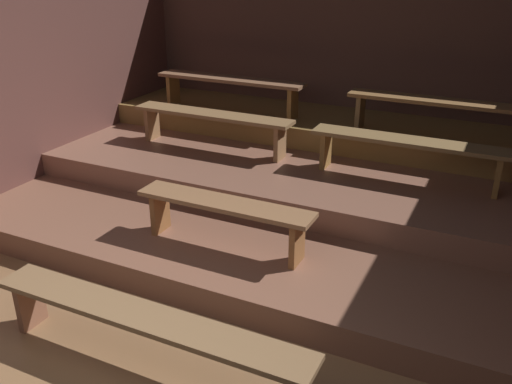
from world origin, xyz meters
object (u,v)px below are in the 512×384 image
bench_floor_center (146,324)px  bench_middle_left (212,120)px  bench_lower_center (224,211)px  bench_upper_left (230,84)px  bench_upper_right (439,107)px  bench_middle_right (408,147)px

bench_floor_center → bench_middle_left: (-1.12, 2.83, 0.48)m
bench_lower_center → bench_upper_left: 2.56m
bench_lower_center → bench_upper_left: (-1.14, 2.24, 0.49)m
bench_upper_left → bench_upper_right: same height
bench_floor_center → bench_upper_right: bearing=71.5°
bench_middle_left → bench_floor_center: bearing=-68.4°
bench_floor_center → bench_middle_right: (1.04, 2.83, 0.48)m
bench_floor_center → bench_lower_center: bench_lower_center is taller
bench_floor_center → bench_middle_right: bench_middle_right is taller
bench_upper_right → bench_lower_center: bearing=-120.2°
bench_upper_right → bench_middle_right: bearing=-101.7°
bench_upper_right → bench_middle_left: bearing=-163.2°
bench_upper_left → bench_upper_right: 2.45m
bench_middle_left → bench_upper_right: bench_upper_right is taller
bench_middle_right → bench_upper_right: bench_upper_right is taller
bench_middle_left → bench_middle_right: bearing=0.0°
bench_floor_center → bench_middle_left: bench_middle_left is taller
bench_lower_center → bench_upper_right: 2.64m
bench_lower_center → bench_middle_left: (-1.00, 1.55, 0.25)m
bench_lower_center → bench_upper_right: (1.31, 2.24, 0.49)m
bench_middle_right → bench_upper_left: (-2.30, 0.69, 0.24)m
bench_middle_left → bench_upper_right: size_ratio=1.00×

